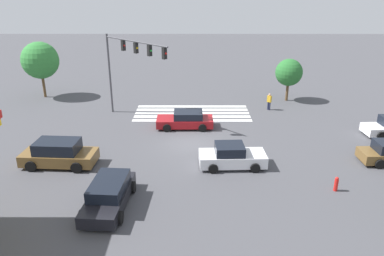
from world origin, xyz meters
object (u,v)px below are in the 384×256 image
object	(u,v)px
car_1	(109,194)
car_5	(232,156)
traffic_signal_mast	(128,58)
tree_corner_a	(289,73)
tree_corner_c	(40,60)
car_2	(186,120)
car_4	(59,154)
fire_hydrant	(336,184)
pedestrian	(269,101)

from	to	relation	value
car_1	car_5	world-z (taller)	car_5
traffic_signal_mast	tree_corner_a	bearing A→B (deg)	66.00
car_1	tree_corner_a	xyz separation A→B (m)	(-13.68, -18.77, 2.12)
car_1	tree_corner_c	size ratio (longest dim) A/B	0.86
traffic_signal_mast	car_2	size ratio (longest dim) A/B	1.54
traffic_signal_mast	car_5	xyz separation A→B (m)	(-7.67, 8.66, -4.63)
traffic_signal_mast	tree_corner_c	size ratio (longest dim) A/B	1.24
traffic_signal_mast	car_4	distance (m)	10.21
traffic_signal_mast	tree_corner_c	distance (m)	12.08
tree_corner_a	fire_hydrant	size ratio (longest dim) A/B	4.80
car_2	traffic_signal_mast	bearing A→B (deg)	-22.20
car_2	pedestrian	xyz separation A→B (m)	(-7.56, -4.46, 0.21)
traffic_signal_mast	car_2	world-z (taller)	traffic_signal_mast
tree_corner_a	car_5	bearing A→B (deg)	64.32
traffic_signal_mast	fire_hydrant	size ratio (longest dim) A/B	8.06
tree_corner_c	car_2	bearing A→B (deg)	149.47
traffic_signal_mast	car_5	world-z (taller)	traffic_signal_mast
pedestrian	tree_corner_a	bearing A→B (deg)	-176.17
car_4	pedestrian	distance (m)	19.13
tree_corner_c	fire_hydrant	size ratio (longest dim) A/B	6.49
pedestrian	tree_corner_c	distance (m)	22.66
car_1	car_5	xyz separation A→B (m)	(-6.84, -4.54, -0.02)
car_2	car_4	world-z (taller)	car_4
car_2	car_5	xyz separation A→B (m)	(-3.03, 6.84, 0.03)
car_1	car_4	world-z (taller)	car_4
car_5	tree_corner_a	size ratio (longest dim) A/B	1.03
traffic_signal_mast	car_2	distance (m)	6.82
car_1	fire_hydrant	world-z (taller)	car_1
car_1	car_4	size ratio (longest dim) A/B	1.01
car_1	tree_corner_a	size ratio (longest dim) A/B	1.16
car_1	car_4	distance (m)	6.26
car_4	tree_corner_a	xyz separation A→B (m)	(-17.84, -14.10, 2.02)
car_5	pedestrian	xyz separation A→B (m)	(-4.52, -11.30, 0.18)
traffic_signal_mast	tree_corner_c	world-z (taller)	traffic_signal_mast
traffic_signal_mast	car_5	distance (m)	12.46
tree_corner_c	fire_hydrant	distance (m)	29.78
car_5	pedestrian	size ratio (longest dim) A/B	2.77
car_5	car_4	bearing A→B (deg)	176.94
car_5	tree_corner_c	size ratio (longest dim) A/B	0.76
traffic_signal_mast	fire_hydrant	distance (m)	18.32
car_4	tree_corner_c	world-z (taller)	tree_corner_c
car_5	tree_corner_a	bearing A→B (deg)	61.92
car_5	tree_corner_a	distance (m)	15.93
traffic_signal_mast	fire_hydrant	xyz separation A→B (m)	(-13.24, 11.69, -4.87)
car_1	traffic_signal_mast	bearing A→B (deg)	-172.43
car_2	car_4	size ratio (longest dim) A/B	0.95
pedestrian	traffic_signal_mast	bearing A→B (deg)	-35.63
car_1	car_2	world-z (taller)	car_1
car_1	pedestrian	bearing A→B (deg)	148.33
pedestrian	tree_corner_c	size ratio (longest dim) A/B	0.28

